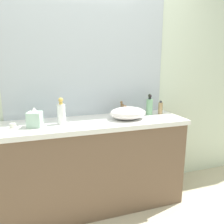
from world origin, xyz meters
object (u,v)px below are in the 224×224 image
soap_dispenser (61,113)px  candle_jar (13,125)px  sink_basin (128,113)px  lotion_bottle (160,108)px  perfume_bottle (149,106)px  tissue_box (35,119)px

soap_dispenser → candle_jar: size_ratio=4.79×
candle_jar → sink_basin: bearing=-1.3°
sink_basin → lotion_bottle: size_ratio=2.54×
perfume_bottle → candle_jar: 1.34m
soap_dispenser → tissue_box: bearing=-172.9°
lotion_bottle → candle_jar: size_ratio=2.85×
soap_dispenser → tissue_box: size_ratio=1.40×
soap_dispenser → candle_jar: 0.41m
soap_dispenser → lotion_bottle: 1.06m
soap_dispenser → lotion_bottle: size_ratio=1.68×
perfume_bottle → lotion_bottle: bearing=-0.3°
lotion_bottle → tissue_box: 1.29m
soap_dispenser → perfume_bottle: 0.93m
sink_basin → soap_dispenser: bearing=178.0°
lotion_bottle → tissue_box: tissue_box is taller
perfume_bottle → sink_basin: bearing=-160.0°
sink_basin → lotion_bottle: 0.44m
lotion_bottle → perfume_bottle: perfume_bottle is taller
sink_basin → tissue_box: bearing=-179.6°
tissue_box → candle_jar: (-0.18, 0.03, -0.05)m
sink_basin → candle_jar: 1.04m
tissue_box → candle_jar: bearing=170.7°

